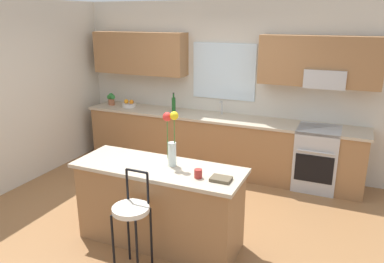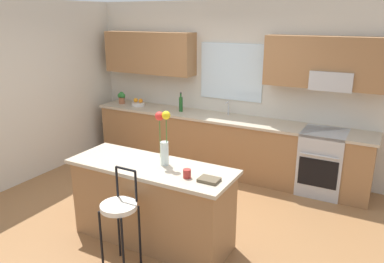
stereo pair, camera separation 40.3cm
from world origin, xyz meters
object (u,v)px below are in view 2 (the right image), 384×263
(kitchen_island, at_px, (152,203))
(bar_stool_near, at_px, (119,211))
(potted_plant_small, at_px, (122,97))
(cookbook, at_px, (209,180))
(fruit_bowl_oranges, at_px, (138,103))
(mug_ceramic, at_px, (187,174))
(flower_vase, at_px, (164,138))
(bottle_olive_oil, at_px, (181,104))
(oven_range, at_px, (322,162))

(kitchen_island, distance_m, bar_stool_near, 0.58)
(kitchen_island, xyz_separation_m, potted_plant_small, (-2.16, 2.21, 0.57))
(cookbook, height_order, fruit_bowl_oranges, fruit_bowl_oranges)
(fruit_bowl_oranges, bearing_deg, bar_stool_near, -57.19)
(kitchen_island, distance_m, mug_ceramic, 0.72)
(mug_ceramic, height_order, potted_plant_small, potted_plant_small)
(flower_vase, relative_size, fruit_bowl_oranges, 2.51)
(bar_stool_near, relative_size, mug_ceramic, 11.58)
(flower_vase, distance_m, bottle_olive_oil, 2.38)
(bar_stool_near, bearing_deg, kitchen_island, 90.00)
(flower_vase, height_order, mug_ceramic, flower_vase)
(cookbook, xyz_separation_m, fruit_bowl_oranges, (-2.52, 2.29, 0.03))
(bar_stool_near, bearing_deg, potted_plant_small, 127.94)
(mug_ceramic, xyz_separation_m, cookbook, (0.23, 0.03, -0.03))
(oven_range, height_order, bar_stool_near, bar_stool_near)
(bar_stool_near, distance_m, flower_vase, 0.87)
(kitchen_island, distance_m, fruit_bowl_oranges, 2.88)
(oven_range, distance_m, kitchen_island, 2.62)
(kitchen_island, bearing_deg, flower_vase, 30.35)
(mug_ceramic, height_order, fruit_bowl_oranges, fruit_bowl_oranges)
(fruit_bowl_oranges, height_order, potted_plant_small, potted_plant_small)
(mug_ceramic, height_order, cookbook, mug_ceramic)
(kitchen_island, bearing_deg, fruit_bowl_oranges, 128.88)
(bar_stool_near, bearing_deg, fruit_bowl_oranges, 122.81)
(cookbook, bearing_deg, fruit_bowl_oranges, 137.77)
(oven_range, distance_m, mug_ceramic, 2.53)
(oven_range, height_order, cookbook, cookbook)
(oven_range, distance_m, potted_plant_small, 3.64)
(bottle_olive_oil, height_order, potted_plant_small, bottle_olive_oil)
(oven_range, distance_m, bottle_olive_oil, 2.42)
(bar_stool_near, distance_m, potted_plant_small, 3.53)
(kitchen_island, xyz_separation_m, mug_ceramic, (0.51, -0.11, 0.50))
(kitchen_island, height_order, mug_ceramic, mug_ceramic)
(flower_vase, distance_m, cookbook, 0.70)
(mug_ceramic, distance_m, potted_plant_small, 3.53)
(kitchen_island, xyz_separation_m, fruit_bowl_oranges, (-1.78, 2.21, 0.50))
(kitchen_island, height_order, fruit_bowl_oranges, fruit_bowl_oranges)
(oven_range, xyz_separation_m, flower_vase, (-1.31, -2.11, 0.77))
(bar_stool_near, relative_size, cookbook, 5.21)
(kitchen_island, height_order, flower_vase, flower_vase)
(bar_stool_near, bearing_deg, cookbook, 32.71)
(oven_range, relative_size, bottle_olive_oil, 2.86)
(kitchen_island, xyz_separation_m, bottle_olive_oil, (-0.90, 2.21, 0.59))
(oven_range, bearing_deg, bar_stool_near, -117.74)
(kitchen_island, distance_m, cookbook, 0.88)
(bar_stool_near, bearing_deg, bottle_olive_oil, 108.08)
(flower_vase, relative_size, cookbook, 3.02)
(oven_range, distance_m, flower_vase, 2.60)
(flower_vase, xyz_separation_m, potted_plant_small, (-2.28, 2.14, -0.19))
(kitchen_island, distance_m, bottle_olive_oil, 2.46)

